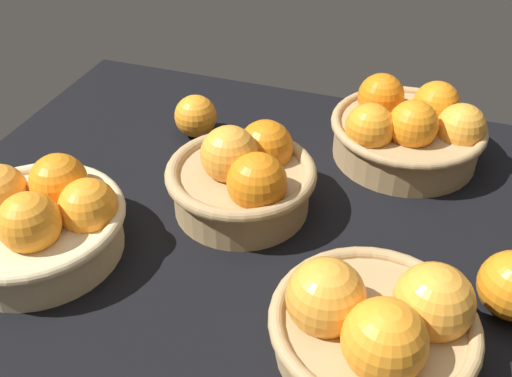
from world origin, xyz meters
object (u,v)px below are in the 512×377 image
at_px(basket_far_right, 408,129).
at_px(basket_center, 244,177).
at_px(basket_near_right, 376,324).
at_px(basket_near_left, 38,220).
at_px(loose_orange_front_gap, 196,116).

distance_m(basket_far_right, basket_center, 0.28).
height_order(basket_near_right, basket_near_left, basket_near_left).
distance_m(basket_near_right, loose_orange_front_gap, 0.49).
bearing_deg(basket_near_left, basket_far_right, 41.93).
bearing_deg(basket_center, basket_far_right, 46.18).
bearing_deg(basket_near_right, basket_center, 138.67).
distance_m(basket_near_left, loose_orange_front_gap, 0.32).
relative_size(basket_far_right, basket_center, 1.14).
bearing_deg(basket_center, basket_near_left, -142.48).
bearing_deg(basket_center, basket_near_right, -41.33).
bearing_deg(basket_near_right, basket_near_left, 176.94).
xyz_separation_m(basket_near_right, basket_far_right, (-0.02, 0.39, 0.00)).
height_order(basket_center, basket_near_left, basket_center).
xyz_separation_m(basket_center, loose_orange_front_gap, (-0.14, 0.15, -0.02)).
height_order(basket_far_right, basket_center, basket_center).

